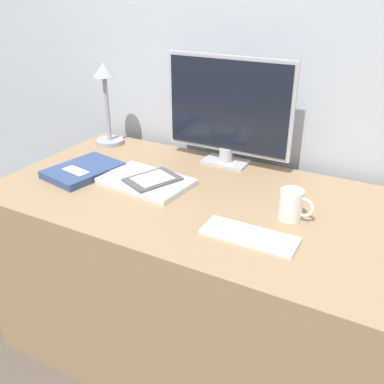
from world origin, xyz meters
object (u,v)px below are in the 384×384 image
(laptop, at_px, (146,182))
(notebook, at_px, (83,170))
(ereader, at_px, (153,179))
(coffee_mug, at_px, (292,205))
(keyboard, at_px, (249,236))
(desk_lamp, at_px, (106,97))
(monitor, at_px, (228,110))

(laptop, bearing_deg, notebook, -172.32)
(ereader, height_order, notebook, ereader)
(coffee_mug, bearing_deg, laptop, -179.29)
(notebook, bearing_deg, keyboard, -9.52)
(ereader, xyz_separation_m, coffee_mug, (0.52, 0.01, 0.02))
(desk_lamp, distance_m, coffee_mug, 1.01)
(keyboard, height_order, desk_lamp, desk_lamp)
(laptop, bearing_deg, desk_lamp, 143.88)
(keyboard, bearing_deg, ereader, 160.13)
(ereader, distance_m, desk_lamp, 0.55)
(keyboard, relative_size, laptop, 0.83)
(monitor, distance_m, notebook, 0.62)
(laptop, bearing_deg, ereader, -1.65)
(ereader, distance_m, coffee_mug, 0.52)
(laptop, height_order, coffee_mug, coffee_mug)
(laptop, xyz_separation_m, notebook, (-0.27, -0.04, 0.00))
(desk_lamp, distance_m, notebook, 0.41)
(desk_lamp, xyz_separation_m, coffee_mug, (0.95, -0.29, -0.17))
(laptop, xyz_separation_m, coffee_mug, (0.55, 0.01, 0.04))
(keyboard, bearing_deg, notebook, 170.48)
(keyboard, relative_size, desk_lamp, 0.78)
(notebook, relative_size, coffee_mug, 2.77)
(monitor, height_order, notebook, monitor)
(keyboard, distance_m, coffee_mug, 0.19)
(ereader, xyz_separation_m, notebook, (-0.30, -0.04, -0.01))
(monitor, height_order, coffee_mug, monitor)
(monitor, distance_m, keyboard, 0.62)
(monitor, height_order, laptop, monitor)
(laptop, height_order, notebook, notebook)
(coffee_mug, bearing_deg, notebook, -176.96)
(desk_lamp, xyz_separation_m, notebook, (0.13, -0.33, -0.21))
(ereader, distance_m, notebook, 0.31)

